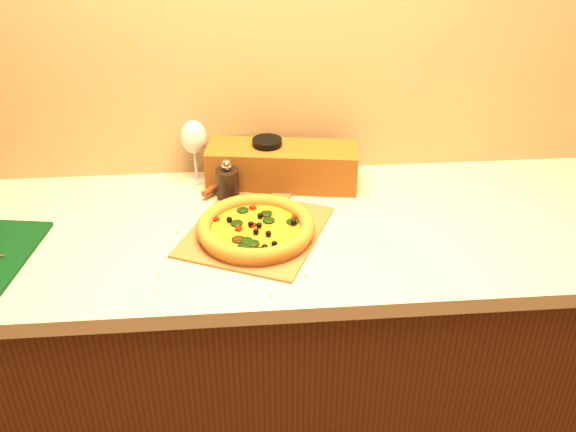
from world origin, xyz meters
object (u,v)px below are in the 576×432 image
(pizza, at_px, (256,228))
(pepper_grinder, at_px, (228,183))
(dark_jar, at_px, (267,161))
(wine_glass, at_px, (194,139))
(rolling_pin, at_px, (240,172))
(pizza_peel, at_px, (258,228))

(pizza, height_order, pepper_grinder, pepper_grinder)
(pizza, xyz_separation_m, pepper_grinder, (-0.07, 0.20, 0.02))
(pizza, bearing_deg, dark_jar, 80.96)
(wine_glass, bearing_deg, rolling_pin, -2.80)
(pepper_grinder, bearing_deg, pizza, -70.87)
(rolling_pin, xyz_separation_m, dark_jar, (0.08, -0.02, 0.05))
(pepper_grinder, bearing_deg, wine_glass, 127.06)
(pizza, height_order, dark_jar, dark_jar)
(pepper_grinder, relative_size, wine_glass, 0.65)
(rolling_pin, relative_size, wine_glass, 1.39)
(pizza_peel, distance_m, dark_jar, 0.27)
(rolling_pin, bearing_deg, dark_jar, -16.76)
(pepper_grinder, bearing_deg, dark_jar, 38.50)
(pizza_peel, bearing_deg, pizza, -75.98)
(dark_jar, bearing_deg, wine_glass, 171.69)
(pepper_grinder, xyz_separation_m, rolling_pin, (0.04, 0.12, -0.03))
(dark_jar, bearing_deg, pizza, -99.04)
(pizza, distance_m, pepper_grinder, 0.21)
(wine_glass, relative_size, dark_jar, 1.37)
(pepper_grinder, distance_m, wine_glass, 0.17)
(pizza_peel, relative_size, dark_jar, 3.75)
(wine_glass, xyz_separation_m, dark_jar, (0.21, -0.03, -0.06))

